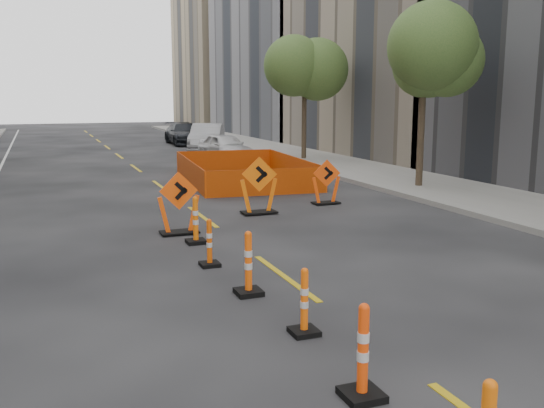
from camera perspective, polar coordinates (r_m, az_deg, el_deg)
name	(u,v)px	position (r m, az deg, el deg)	size (l,w,h in m)	color
ground_plane	(407,367)	(7.91, 12.62, -14.71)	(140.00, 140.00, 0.00)	black
sidewalk_right	(433,186)	(22.41, 14.89, 1.61)	(4.00, 90.00, 0.15)	gray
bld_right_c	(431,28)	(36.62, 14.76, 15.70)	(12.00, 16.00, 14.00)	gray
bld_right_d	(310,10)	(51.15, 3.64, 17.74)	(12.00, 18.00, 20.00)	gray
bld_right_e	(240,51)	(68.04, -3.06, 14.18)	(12.00, 14.00, 16.00)	tan
tree_r_b	(424,58)	(21.87, 14.13, 13.14)	(2.80, 2.80, 5.95)	#382B1E
tree_r_c	(305,70)	(30.60, 3.08, 12.51)	(2.80, 2.80, 5.95)	#382B1E
channelizer_2	(363,351)	(6.85, 8.56, -13.56)	(0.43, 0.43, 1.10)	#FF440A
channelizer_3	(304,301)	(8.51, 3.06, -9.13)	(0.38, 0.38, 0.96)	#FF5D0A
channelizer_4	(248,263)	(10.12, -2.24, -5.58)	(0.43, 0.43, 1.09)	#FE560A
channelizer_5	(209,243)	(11.85, -5.91, -3.63)	(0.37, 0.37, 0.94)	#D84D09
channelizer_6	(196,220)	(13.68, -7.21, -1.50)	(0.43, 0.43, 1.08)	orange
chevron_sign_left	(179,203)	(14.62, -8.78, 0.09)	(1.01, 0.61, 1.52)	#FF4F0A
chevron_sign_center	(259,186)	(16.91, -1.24, 1.75)	(1.08, 0.65, 1.62)	orange
chevron_sign_right	(326,182)	(18.54, 5.12, 2.08)	(0.92, 0.55, 1.37)	#F2470A
safety_fence	(243,170)	(23.52, -2.72, 3.24)	(4.18, 7.11, 0.89)	#F55B0C
parked_car_near	(225,147)	(31.14, -4.43, 5.39)	(1.62, 4.04, 1.38)	silver
parked_car_mid	(207,138)	(36.13, -6.13, 6.23)	(1.73, 4.95, 1.63)	#AAAAB0
parked_car_far	(184,134)	(41.53, -8.27, 6.57)	(2.04, 5.02, 1.46)	black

